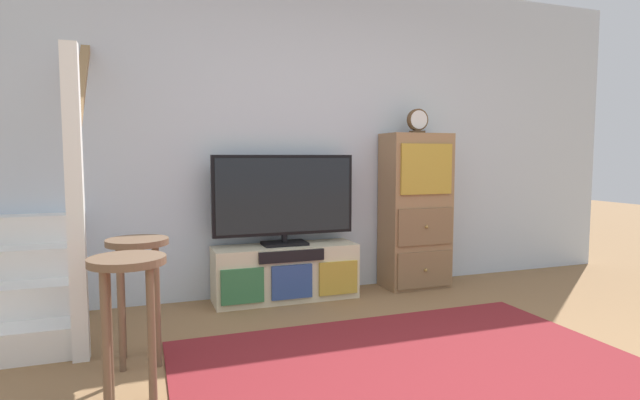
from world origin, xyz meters
The scene contains 9 objects.
back_wall centered at (0.00, 2.46, 1.35)m, with size 6.40×0.12×2.70m, color silver.
area_rug centered at (0.00, 0.60, 0.01)m, with size 2.60×1.80×0.01m, color maroon.
media_console centered at (-0.30, 2.19, 0.22)m, with size 1.17×0.38×0.45m.
television centered at (-0.30, 2.22, 0.84)m, with size 1.17×0.22×0.74m.
side_cabinet centered at (0.91, 2.20, 0.69)m, with size 0.58×0.38×1.37m.
desk_clock centered at (0.91, 2.19, 1.48)m, with size 0.19×0.08×0.21m.
staircase centered at (-2.24, 2.20, 0.37)m, with size 1.00×1.36×2.20m.
bar_stool_near centered at (-1.47, 0.66, 0.54)m, with size 0.34×0.34×0.73m.
bar_stool_far centered at (-1.43, 1.25, 0.53)m, with size 0.34×0.34×0.71m.
Camera 1 is at (-1.40, -1.72, 1.18)m, focal length 28.27 mm.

